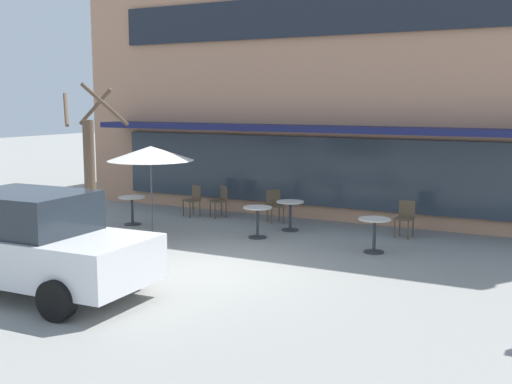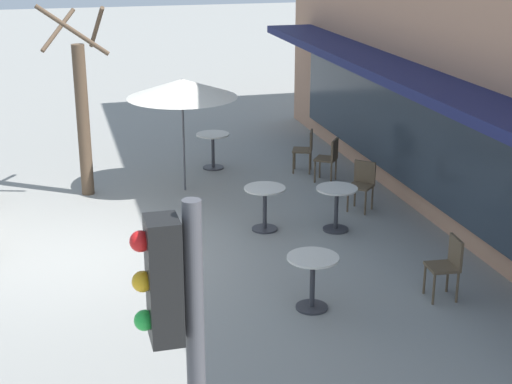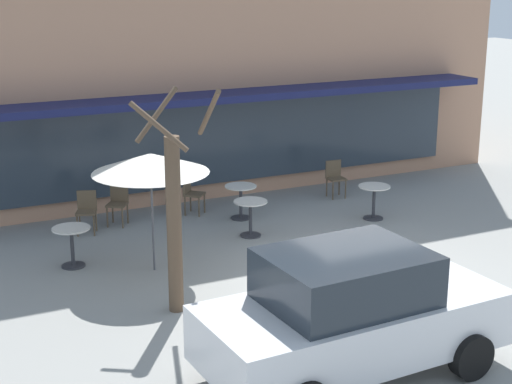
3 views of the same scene
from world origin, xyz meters
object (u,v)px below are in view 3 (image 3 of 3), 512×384
(cafe_table_near_wall, at_px, (72,240))
(patio_umbrella_green_folded, at_px, (150,163))
(parked_sedan, at_px, (351,313))
(cafe_table_mid_patio, at_px, (250,212))
(cafe_table_streetside, at_px, (241,196))
(cafe_table_by_tree, at_px, (374,196))
(cafe_chair_3, at_px, (87,209))
(cafe_chair_2, at_px, (118,201))
(cafe_chair_0, at_px, (335,176))
(street_tree, at_px, (175,213))
(cafe_chair_1, at_px, (191,192))

(cafe_table_near_wall, bearing_deg, patio_umbrella_green_folded, -32.77)
(parked_sedan, bearing_deg, cafe_table_mid_patio, 77.44)
(cafe_table_near_wall, distance_m, parked_sedan, 6.17)
(cafe_table_streetside, height_order, cafe_table_mid_patio, same)
(patio_umbrella_green_folded, bearing_deg, cafe_table_by_tree, 8.53)
(cafe_table_by_tree, bearing_deg, cafe_chair_3, 162.63)
(cafe_table_near_wall, xyz_separation_m, cafe_table_streetside, (4.05, 1.29, 0.00))
(patio_umbrella_green_folded, bearing_deg, cafe_chair_2, 86.09)
(cafe_table_mid_patio, bearing_deg, patio_umbrella_green_folded, -158.52)
(cafe_chair_0, relative_size, street_tree, 0.24)
(cafe_table_near_wall, distance_m, cafe_table_by_tree, 6.68)
(cafe_chair_1, relative_size, parked_sedan, 0.21)
(cafe_table_by_tree, xyz_separation_m, cafe_chair_2, (-5.18, 2.11, 0.01))
(cafe_chair_1, bearing_deg, cafe_chair_2, -179.42)
(cafe_chair_3, height_order, parked_sedan, parked_sedan)
(cafe_table_streetside, height_order, cafe_chair_0, cafe_chair_0)
(cafe_chair_2, distance_m, street_tree, 4.92)
(cafe_table_by_tree, height_order, patio_umbrella_green_folded, patio_umbrella_green_folded)
(cafe_table_by_tree, height_order, cafe_chair_0, cafe_chair_0)
(cafe_chair_1, height_order, parked_sedan, parked_sedan)
(cafe_table_near_wall, xyz_separation_m, parked_sedan, (2.44, -5.66, 0.36))
(cafe_table_streetside, bearing_deg, cafe_table_by_tree, -26.50)
(cafe_table_near_wall, bearing_deg, cafe_chair_3, 67.84)
(cafe_table_near_wall, relative_size, cafe_chair_1, 0.85)
(cafe_chair_1, relative_size, street_tree, 0.24)
(cafe_table_by_tree, bearing_deg, patio_umbrella_green_folded, -171.47)
(cafe_table_mid_patio, height_order, street_tree, street_tree)
(cafe_table_mid_patio, bearing_deg, cafe_table_near_wall, -178.16)
(cafe_chair_0, xyz_separation_m, cafe_chair_3, (-6.10, -0.04, 0.00))
(cafe_chair_2, height_order, parked_sedan, parked_sedan)
(cafe_table_mid_patio, xyz_separation_m, parked_sedan, (-1.29, -5.78, 0.36))
(cafe_chair_1, height_order, cafe_chair_2, same)
(cafe_table_streetside, height_order, cafe_chair_2, cafe_chair_2)
(cafe_chair_3, relative_size, parked_sedan, 0.21)
(cafe_chair_0, relative_size, cafe_chair_3, 1.00)
(cafe_table_by_tree, bearing_deg, cafe_chair_1, 148.63)
(cafe_table_by_tree, distance_m, street_tree, 6.33)
(cafe_table_by_tree, height_order, street_tree, street_tree)
(cafe_chair_1, bearing_deg, street_tree, -114.18)
(cafe_table_streetside, distance_m, cafe_chair_1, 1.17)
(patio_umbrella_green_folded, distance_m, cafe_chair_3, 3.11)
(cafe_table_by_tree, distance_m, cafe_table_mid_patio, 2.96)
(patio_umbrella_green_folded, distance_m, cafe_chair_0, 6.36)
(cafe_table_near_wall, height_order, cafe_chair_3, cafe_chair_3)
(cafe_chair_3, xyz_separation_m, street_tree, (0.30, -4.52, 1.13))
(cafe_table_streetside, xyz_separation_m, cafe_table_by_tree, (2.63, -1.31, 0.00))
(patio_umbrella_green_folded, relative_size, cafe_chair_2, 2.47)
(cafe_table_streetside, bearing_deg, cafe_table_mid_patio, -105.51)
(street_tree, bearing_deg, cafe_chair_3, 93.86)
(cafe_table_near_wall, bearing_deg, parked_sedan, -66.70)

